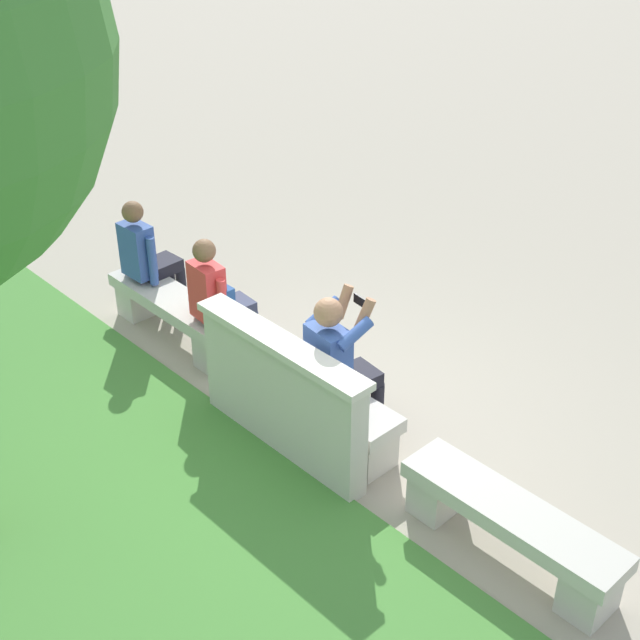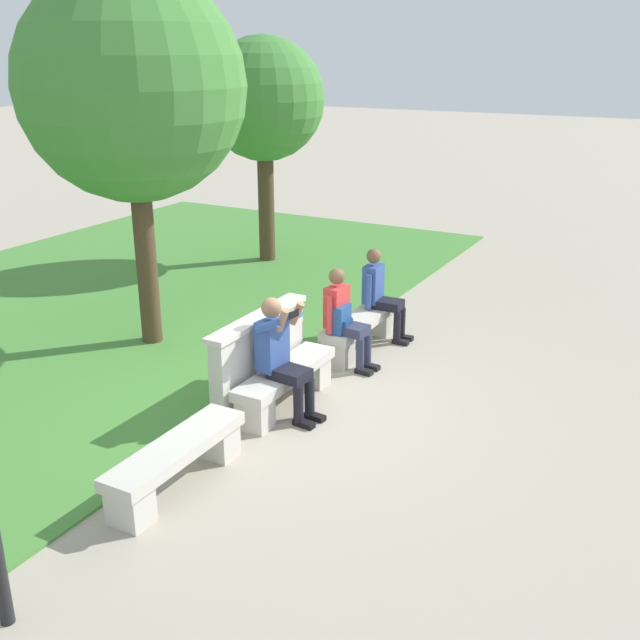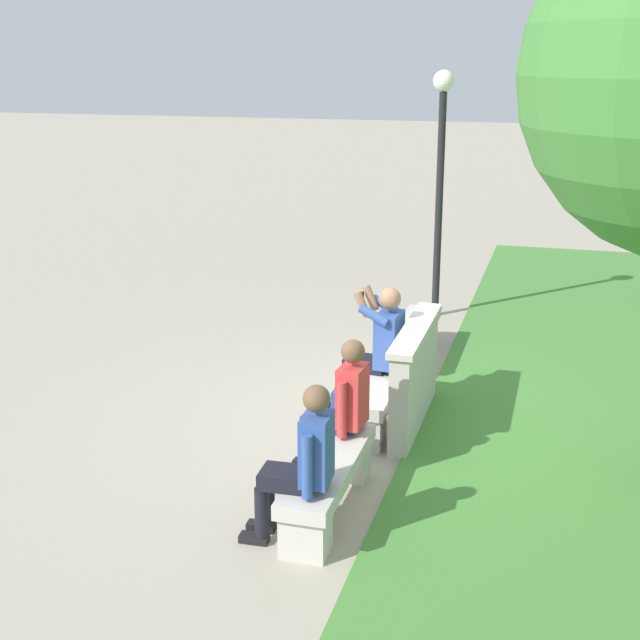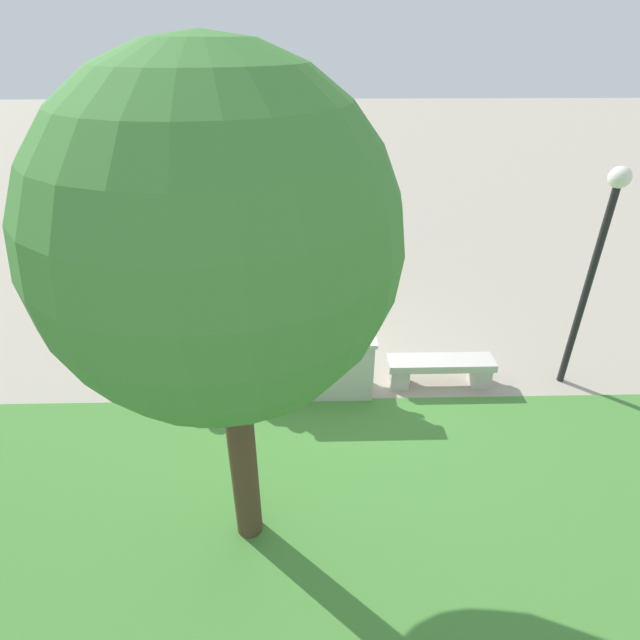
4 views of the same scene
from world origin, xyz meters
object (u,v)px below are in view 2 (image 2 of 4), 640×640
object	(u,v)px
bench_mid	(360,328)
person_companion	(380,292)
bench_near	(286,381)
tree_left_background	(132,88)
backpack	(340,319)
tree_right_background	(264,101)
person_photographer	(281,352)
person_distant	(344,315)
bench_main	(177,459)

from	to	relation	value
bench_mid	person_companion	distance (m)	0.62
bench_near	bench_mid	xyz separation A→B (m)	(1.91, 0.00, 0.00)
tree_left_background	backpack	bearing A→B (deg)	-78.95
bench_mid	tree_left_background	world-z (taller)	tree_left_background
tree_right_background	tree_left_background	bearing A→B (deg)	-168.67
person_photographer	backpack	distance (m)	1.48
person_distant	bench_main	bearing A→B (deg)	178.82
bench_main	bench_near	xyz separation A→B (m)	(1.91, 0.00, 0.00)
bench_main	tree_right_background	distance (m)	8.17
bench_near	bench_mid	size ratio (longest dim) A/B	1.00
bench_main	person_photographer	size ratio (longest dim) A/B	1.22
backpack	bench_main	bearing A→B (deg)	179.45
bench_mid	backpack	distance (m)	0.73
bench_mid	person_distant	world-z (taller)	person_distant
bench_mid	tree_left_background	distance (m)	4.15
person_photographer	backpack	world-z (taller)	person_photographer
bench_near	bench_mid	bearing A→B (deg)	0.00
bench_near	backpack	world-z (taller)	backpack
bench_near	person_distant	distance (m)	1.35
person_distant	tree_left_background	distance (m)	3.79
bench_mid	person_photographer	world-z (taller)	person_photographer
bench_mid	person_distant	xyz separation A→B (m)	(-0.61, -0.07, 0.38)
bench_near	person_photographer	size ratio (longest dim) A/B	1.22
person_photographer	backpack	xyz separation A→B (m)	(1.47, 0.05, -0.11)
person_distant	person_companion	bearing A→B (deg)	-0.01
person_distant	tree_left_background	bearing A→B (deg)	101.63
bench_main	person_photographer	world-z (taller)	person_photographer
person_photographer	bench_main	bearing A→B (deg)	177.40
person_photographer	tree_left_background	world-z (taller)	tree_left_background
tree_left_background	tree_right_background	size ratio (longest dim) A/B	1.18
bench_near	backpack	distance (m)	1.31
bench_mid	person_companion	bearing A→B (deg)	-7.86
bench_mid	backpack	world-z (taller)	backpack
person_photographer	bench_near	bearing A→B (deg)	20.14
bench_main	person_companion	xyz separation A→B (m)	(4.30, -0.07, 0.38)
person_companion	tree_left_background	xyz separation A→B (m)	(-1.64, 2.64, 2.66)
tree_left_background	person_photographer	bearing A→B (deg)	-109.96
person_companion	tree_right_background	size ratio (longest dim) A/B	0.31
person_photographer	tree_right_background	size ratio (longest dim) A/B	0.33
person_companion	person_photographer	bearing A→B (deg)	-179.76
person_distant	person_companion	size ratio (longest dim) A/B	1.00
tree_left_background	person_distant	bearing A→B (deg)	-78.37
person_companion	backpack	bearing A→B (deg)	178.18
bench_near	bench_mid	world-z (taller)	same
person_photographer	person_companion	xyz separation A→B (m)	(2.60, 0.01, -0.06)
bench_main	person_photographer	xyz separation A→B (m)	(1.70, -0.08, 0.45)
bench_mid	person_photographer	xyz separation A→B (m)	(-2.12, -0.08, 0.45)
person_photographer	bench_mid	bearing A→B (deg)	2.08
bench_main	tree_left_background	bearing A→B (deg)	44.07
backpack	person_companion	bearing A→B (deg)	-1.82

